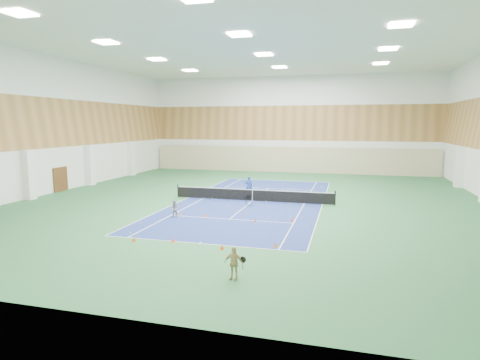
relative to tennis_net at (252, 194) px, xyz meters
name	(u,v)px	position (x,y,z in m)	size (l,w,h in m)	color
ground	(252,201)	(0.00, 0.00, -0.55)	(40.00, 40.00, 0.00)	#2A6239
room_shell	(253,125)	(0.00, 0.00, 5.45)	(36.00, 40.00, 12.00)	white
wood_cladding	(253,99)	(0.00, 0.00, 7.45)	(36.00, 40.00, 8.00)	#A5723D
ceiling_light_grid	(253,46)	(0.00, 0.00, 11.37)	(21.40, 25.40, 0.06)	white
court_surface	(252,201)	(0.00, 0.00, -0.55)	(10.97, 23.77, 0.01)	navy
tennis_balls_scatter	(252,200)	(0.00, 0.00, -0.50)	(10.57, 22.77, 0.07)	yellow
tennis_net	(252,194)	(0.00, 0.00, 0.00)	(12.80, 0.10, 1.10)	black
back_curtain	(288,160)	(0.00, 19.75, 1.05)	(35.40, 0.16, 3.20)	#C6B793
door_left_b	(61,179)	(-17.92, 0.00, 0.55)	(0.08, 1.80, 2.20)	#593319
coach	(249,186)	(-0.88, 2.35, 0.28)	(0.61, 0.40, 1.67)	#204295
child_court	(175,209)	(-3.60, -6.83, 0.03)	(0.56, 0.44, 1.15)	gray
child_apron	(234,263)	(3.01, -15.97, 0.11)	(0.78, 0.32, 1.33)	tan
ball_cart	(249,200)	(0.15, -1.77, -0.15)	(0.46, 0.46, 0.79)	black
cone_svc_a	(180,213)	(-3.63, -6.02, -0.45)	(0.19, 0.19, 0.20)	orange
cone_svc_b	(205,215)	(-1.79, -6.08, -0.43)	(0.22, 0.22, 0.24)	#FC5C0D
cone_svc_c	(255,220)	(1.77, -6.67, -0.45)	(0.18, 0.18, 0.19)	#F4420C
cone_svc_d	(292,220)	(3.97, -5.95, -0.46)	(0.17, 0.17, 0.19)	red
cone_base_a	(134,239)	(-3.45, -12.37, -0.43)	(0.22, 0.22, 0.24)	#DA4A0B
cone_base_b	(173,240)	(-1.41, -11.99, -0.44)	(0.21, 0.21, 0.23)	#FF4C0D
cone_base_c	(222,247)	(1.43, -12.48, -0.44)	(0.20, 0.20, 0.22)	#FF480D
cone_base_d	(276,245)	(3.90, -11.49, -0.43)	(0.21, 0.21, 0.23)	orange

